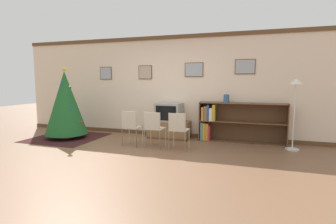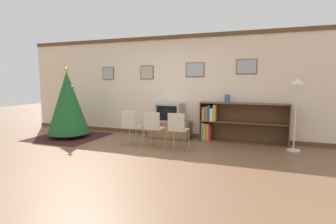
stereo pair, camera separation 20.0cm
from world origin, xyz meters
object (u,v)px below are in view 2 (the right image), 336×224
television (170,112)px  vase (227,99)px  folding_chair_center (153,127)px  folding_chair_right (177,129)px  tv_console (170,129)px  standing_lamp (296,96)px  bookshelf (229,122)px  christmas_tree (68,103)px  folding_chair_left (131,126)px

television → vase: (1.46, 0.05, 0.39)m
folding_chair_center → folding_chair_right: size_ratio=1.00×
tv_console → standing_lamp: size_ratio=0.70×
bookshelf → vase: 0.59m
christmas_tree → standing_lamp: 5.55m
tv_console → folding_chair_center: 1.11m
folding_chair_center → folding_chair_right: 0.57m
bookshelf → vase: (-0.05, -0.06, 0.58)m
television → folding_chair_center: television is taller
television → folding_chair_right: (0.57, -1.09, -0.22)m
tv_console → folding_chair_right: (0.57, -1.09, 0.24)m
television → bookshelf: 1.53m
christmas_tree → tv_console: (2.58, 0.83, -0.70)m
folding_chair_right → tv_console: bearing=117.5°
tv_console → bookshelf: bookshelf is taller
folding_chair_left → folding_chair_center: bearing=0.0°
folding_chair_right → bookshelf: (0.95, 1.19, 0.02)m
television → bookshelf: bearing=4.0°
vase → standing_lamp: 1.52m
tv_console → vase: vase is taller
television → tv_console: bearing=90.0°
vase → bookshelf: bearing=46.0°
folding_chair_left → vase: (2.03, 1.14, 0.60)m
tv_console → television: television is taller
folding_chair_left → folding_chair_right: 1.13m
television → vase: size_ratio=3.24×
folding_chair_center → vase: (1.46, 1.14, 0.60)m
bookshelf → standing_lamp: size_ratio=1.33×
bookshelf → folding_chair_center: bearing=-141.8°
tv_console → folding_chair_right: bearing=-62.5°
tv_console → television: size_ratio=1.64×
tv_console → bookshelf: 1.54m
tv_console → folding_chair_right: folding_chair_right is taller
television → folding_chair_center: bearing=-90.0°
folding_chair_center → bookshelf: size_ratio=0.40×
folding_chair_left → standing_lamp: 3.67m
christmas_tree → folding_chair_right: (3.14, -0.26, -0.45)m
bookshelf → standing_lamp: standing_lamp is taller
bookshelf → christmas_tree: bearing=-167.1°
bookshelf → standing_lamp: bearing=-15.2°
folding_chair_center → christmas_tree: bearing=174.3°
christmas_tree → folding_chair_left: size_ratio=2.25×
television → folding_chair_left: television is taller
folding_chair_left → folding_chair_center: same height
christmas_tree → tv_console: christmas_tree is taller
bookshelf → folding_chair_right: bearing=-128.5°
folding_chair_left → standing_lamp: size_ratio=0.53×
television → folding_chair_left: (-0.57, -1.09, -0.22)m
television → folding_chair_center: size_ratio=0.80×
bookshelf → vase: vase is taller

